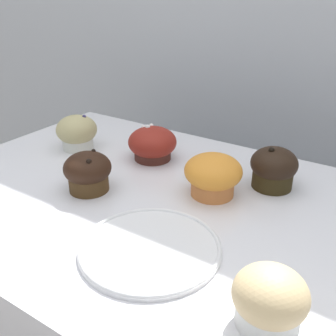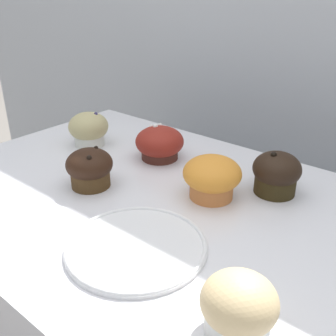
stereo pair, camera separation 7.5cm
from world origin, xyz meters
name	(u,v)px [view 1 (the left image)]	position (x,y,z in m)	size (l,w,h in m)	color
wall_back	(278,117)	(0.00, 0.60, 0.90)	(3.20, 0.10, 1.80)	#B2B7BC
muffin_front_center	(213,175)	(0.06, 0.07, 0.95)	(0.11, 0.11, 0.08)	#CD773D
muffin_back_left	(88,172)	(-0.15, -0.05, 0.94)	(0.09, 0.09, 0.08)	#463018
muffin_back_right	(77,132)	(-0.32, 0.09, 0.95)	(0.10, 0.10, 0.08)	silver
muffin_front_left	(152,144)	(-0.13, 0.14, 0.94)	(0.11, 0.11, 0.08)	#4A231C
muffin_front_right	(270,299)	(0.25, -0.17, 0.94)	(0.09, 0.09, 0.08)	white
muffin_back_center	(274,168)	(0.14, 0.16, 0.95)	(0.09, 0.09, 0.09)	#2F2511
serving_plate	(150,247)	(0.06, -0.14, 0.91)	(0.22, 0.22, 0.01)	white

